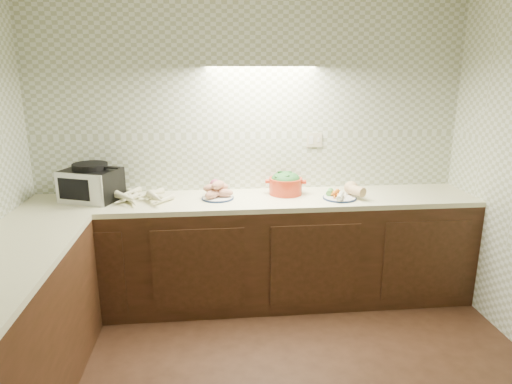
{
  "coord_description": "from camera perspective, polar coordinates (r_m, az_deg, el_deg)",
  "views": [
    {
      "loc": [
        -0.34,
        -2.01,
        1.92
      ],
      "look_at": [
        -0.01,
        1.25,
        1.02
      ],
      "focal_mm": 32.0,
      "sensor_mm": 36.0,
      "label": 1
    }
  ],
  "objects": [
    {
      "name": "room",
      "position": [
        2.06,
        3.73,
        7.15
      ],
      "size": [
        3.6,
        3.6,
        2.6
      ],
      "color": "black",
      "rests_on": "ground"
    },
    {
      "name": "counter",
      "position": [
        3.09,
        -11.8,
        -13.43
      ],
      "size": [
        3.6,
        3.6,
        0.9
      ],
      "color": "black",
      "rests_on": "ground"
    },
    {
      "name": "toaster_oven",
      "position": [
        3.82,
        -19.92,
        1.05
      ],
      "size": [
        0.5,
        0.45,
        0.3
      ],
      "rotation": [
        0.0,
        0.0,
        -0.38
      ],
      "color": "black",
      "rests_on": "counter"
    },
    {
      "name": "parsnip_pile",
      "position": [
        3.7,
        -12.9,
        -0.45
      ],
      "size": [
        0.45,
        0.47,
        0.09
      ],
      "color": "beige",
      "rests_on": "counter"
    },
    {
      "name": "sweet_potato_plate",
      "position": [
        3.66,
        -4.88,
        -0.02
      ],
      "size": [
        0.26,
        0.26,
        0.15
      ],
      "rotation": [
        0.0,
        0.0,
        0.42
      ],
      "color": "#122045",
      "rests_on": "counter"
    },
    {
      "name": "onion_bowl",
      "position": [
        3.77,
        -4.91,
        0.38
      ],
      "size": [
        0.17,
        0.17,
        0.13
      ],
      "color": "black",
      "rests_on": "counter"
    },
    {
      "name": "dutch_oven",
      "position": [
        3.78,
        3.73,
        1.1
      ],
      "size": [
        0.34,
        0.31,
        0.19
      ],
      "rotation": [
        0.0,
        0.0,
        -0.17
      ],
      "color": "#B62E15",
      "rests_on": "counter"
    },
    {
      "name": "veg_plate",
      "position": [
        3.75,
        11.05,
        0.0
      ],
      "size": [
        0.34,
        0.34,
        0.13
      ],
      "rotation": [
        0.0,
        0.0,
        0.35
      ],
      "color": "#122045",
      "rests_on": "counter"
    }
  ]
}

